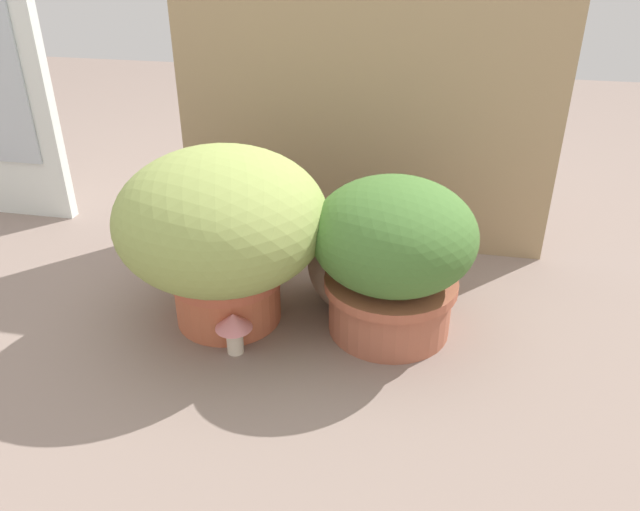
{
  "coord_description": "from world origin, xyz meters",
  "views": [
    {
      "loc": [
        0.35,
        -1.23,
        0.92
      ],
      "look_at": [
        0.09,
        0.08,
        0.18
      ],
      "focal_mm": 34.9,
      "sensor_mm": 36.0,
      "label": 1
    }
  ],
  "objects_px": {
    "grass_planter": "(222,227)",
    "leafy_planter": "(393,254)",
    "cat": "(347,268)",
    "mushroom_ornament_pink": "(234,326)"
  },
  "relations": [
    {
      "from": "grass_planter",
      "to": "leafy_planter",
      "type": "xyz_separation_m",
      "value": [
        0.41,
        0.03,
        -0.05
      ]
    },
    {
      "from": "grass_planter",
      "to": "leafy_planter",
      "type": "relative_size",
      "value": 1.29
    },
    {
      "from": "cat",
      "to": "leafy_planter",
      "type": "bearing_deg",
      "value": -30.06
    },
    {
      "from": "cat",
      "to": "grass_planter",
      "type": "bearing_deg",
      "value": -160.83
    },
    {
      "from": "grass_planter",
      "to": "leafy_planter",
      "type": "distance_m",
      "value": 0.41
    },
    {
      "from": "grass_planter",
      "to": "cat",
      "type": "relative_size",
      "value": 1.39
    },
    {
      "from": "grass_planter",
      "to": "leafy_planter",
      "type": "height_order",
      "value": "grass_planter"
    },
    {
      "from": "cat",
      "to": "mushroom_ornament_pink",
      "type": "bearing_deg",
      "value": -133.85
    },
    {
      "from": "leafy_planter",
      "to": "mushroom_ornament_pink",
      "type": "bearing_deg",
      "value": -153.79
    },
    {
      "from": "mushroom_ornament_pink",
      "to": "leafy_planter",
      "type": "bearing_deg",
      "value": 26.21
    }
  ]
}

